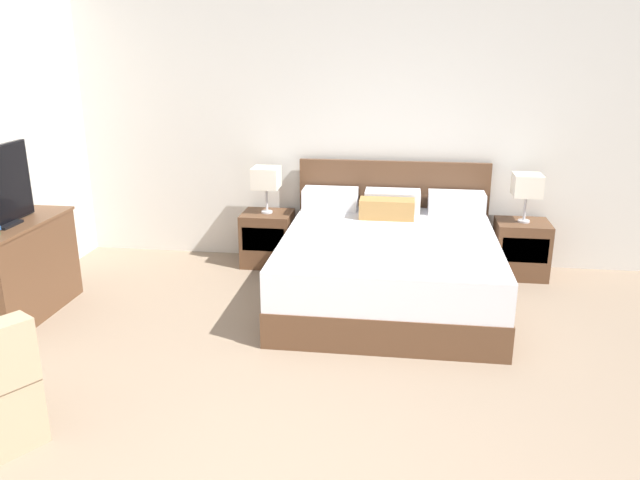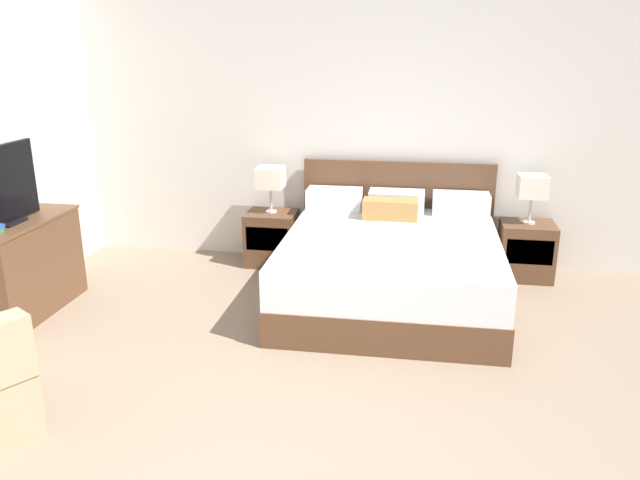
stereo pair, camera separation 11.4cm
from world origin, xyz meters
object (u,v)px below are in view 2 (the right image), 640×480
nightstand_left (272,238)px  table_lamp_left (270,178)px  table_lamp_right (532,187)px  bed (391,264)px  nightstand_right (526,251)px  dresser (23,266)px  tv (3,186)px

nightstand_left → table_lamp_left: table_lamp_left is taller
nightstand_left → table_lamp_right: (2.46, 0.00, 0.61)m
bed → nightstand_right: size_ratio=3.85×
nightstand_right → table_lamp_left: bearing=180.0°
bed → dresser: size_ratio=1.86×
dresser → tv: tv is taller
nightstand_left → tv: tv is taller
table_lamp_left → dresser: size_ratio=0.41×
bed → nightstand_right: (1.23, 0.74, -0.06)m
nightstand_left → dresser: (-1.72, -1.49, 0.14)m
tv → dresser: bearing=91.6°
nightstand_left → nightstand_right: size_ratio=1.00×
tv → table_lamp_left: bearing=42.8°
bed → nightstand_left: (-1.23, 0.74, -0.06)m
table_lamp_left → table_lamp_right: 2.46m
nightstand_right → tv: (-4.18, -1.59, 0.82)m
tv → bed: bearing=16.0°
nightstand_right → dresser: (-4.18, -1.49, 0.14)m
nightstand_right → table_lamp_right: bearing=90.0°
nightstand_left → tv: (-1.72, -1.59, 0.82)m
table_lamp_right → dresser: table_lamp_right is taller
nightstand_right → table_lamp_right: table_lamp_right is taller
bed → table_lamp_left: bed is taller
bed → nightstand_right: 1.44m
nightstand_left → table_lamp_left: size_ratio=1.17×
nightstand_left → table_lamp_right: table_lamp_right is taller
nightstand_right → table_lamp_right: 0.61m
bed → table_lamp_right: size_ratio=4.51×
nightstand_right → dresser: size_ratio=0.48×
nightstand_right → tv: size_ratio=0.68×
bed → tv: size_ratio=2.63×
bed → table_lamp_left: 1.54m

